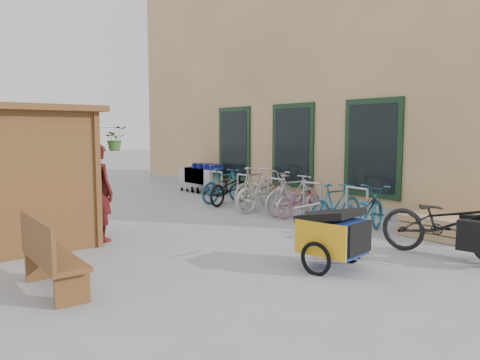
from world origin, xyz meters
TOP-DOWN VIEW (x-y plane):
  - ground at (0.00, 0.00)m, footprint 80.00×80.00m
  - building at (6.49, 4.50)m, footprint 6.07×13.00m
  - kiosk at (-3.28, 2.47)m, footprint 2.49×1.65m
  - bike_rack at (2.30, 2.40)m, footprint 0.05×5.35m
  - pallet_stack at (3.00, -1.40)m, footprint 1.00×1.20m
  - bench at (-3.68, 0.02)m, footprint 0.50×1.50m
  - shopping_carts at (3.00, 6.65)m, footprint 0.54×1.81m
  - child_trailer at (-0.16, -1.47)m, footprint 0.97×1.58m
  - cargo_bike at (1.70, -2.23)m, footprint 1.11×2.19m
  - person_kiosk at (-2.11, 2.30)m, footprint 0.57×0.73m
  - bike_0 at (2.11, -0.39)m, footprint 1.83×1.09m
  - bike_1 at (2.29, 0.52)m, footprint 1.51×0.53m
  - bike_2 at (2.43, 1.73)m, footprint 1.57×0.63m
  - bike_3 at (2.41, 1.90)m, footprint 1.66×0.58m
  - bike_4 at (2.33, 2.77)m, footprint 1.87×0.68m
  - bike_5 at (2.41, 3.31)m, footprint 1.86×1.01m
  - bike_6 at (2.29, 4.17)m, footprint 1.87×1.10m
  - bike_7 at (2.31, 4.48)m, footprint 1.65×0.62m

SIDE VIEW (x-z plane):
  - ground at x=0.00m, z-range 0.00..0.00m
  - pallet_stack at x=3.00m, z-range 0.01..0.41m
  - bike_2 at x=2.43m, z-range 0.00..0.81m
  - bike_1 at x=2.29m, z-range 0.00..0.89m
  - bike_0 at x=2.11m, z-range 0.00..0.91m
  - bike_6 at x=2.29m, z-range 0.00..0.93m
  - bench at x=-3.68m, z-range 0.01..0.95m
  - bike_7 at x=2.31m, z-range 0.00..0.97m
  - bike_4 at x=2.33m, z-range 0.00..0.98m
  - bike_3 at x=2.41m, z-range 0.00..0.98m
  - child_trailer at x=-0.16m, z-range 0.05..0.96m
  - bike_rack at x=2.30m, z-range 0.08..0.95m
  - bike_5 at x=2.41m, z-range 0.00..1.07m
  - cargo_bike at x=1.70m, z-range -0.01..1.09m
  - shopping_carts at x=3.00m, z-range 0.08..1.04m
  - person_kiosk at x=-2.11m, z-range 0.00..1.76m
  - kiosk at x=-3.28m, z-range 0.35..2.75m
  - building at x=6.49m, z-range -0.01..6.99m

